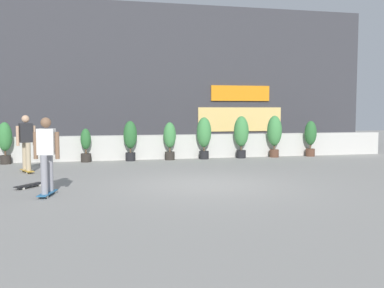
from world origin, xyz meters
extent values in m
plane|color=gray|center=(0.00, 0.00, 0.00)|extent=(48.00, 48.00, 0.00)
cube|color=beige|center=(0.00, 6.00, 0.45)|extent=(18.00, 0.40, 0.90)
cube|color=#38383D|center=(0.00, 10.00, 3.25)|extent=(20.00, 2.00, 6.50)
cube|color=orange|center=(3.99, 8.96, 2.60)|extent=(2.80, 0.08, 0.70)
cube|color=#F2CC72|center=(3.99, 8.97, 1.40)|extent=(4.00, 0.06, 1.10)
cylinder|color=#2D2823|center=(-5.61, 5.55, 0.15)|extent=(0.36, 0.36, 0.30)
cylinder|color=brown|center=(-5.61, 5.55, 0.38)|extent=(0.06, 0.06, 0.15)
ellipsoid|color=#387F3D|center=(-5.61, 5.55, 0.94)|extent=(0.48, 0.48, 0.98)
cylinder|color=black|center=(-4.29, 5.55, 0.15)|extent=(0.36, 0.36, 0.30)
cylinder|color=brown|center=(-4.29, 5.55, 0.38)|extent=(0.06, 0.06, 0.15)
ellipsoid|color=#235B2D|center=(-4.29, 5.55, 0.81)|extent=(0.35, 0.35, 0.72)
cylinder|color=#2D2823|center=(-2.93, 5.55, 0.15)|extent=(0.36, 0.36, 0.30)
cylinder|color=brown|center=(-2.93, 5.55, 0.38)|extent=(0.06, 0.06, 0.15)
ellipsoid|color=#2D6B33|center=(-2.93, 5.55, 0.82)|extent=(0.36, 0.36, 0.74)
cylinder|color=black|center=(-1.37, 5.55, 0.15)|extent=(0.36, 0.36, 0.30)
cylinder|color=brown|center=(-1.37, 5.55, 0.38)|extent=(0.06, 0.06, 0.15)
ellipsoid|color=#2D6B33|center=(-1.37, 5.55, 0.95)|extent=(0.49, 0.49, 1.00)
cylinder|color=#2D2823|center=(0.08, 5.55, 0.15)|extent=(0.36, 0.36, 0.30)
cylinder|color=brown|center=(0.08, 5.55, 0.38)|extent=(0.06, 0.06, 0.15)
ellipsoid|color=#428C47|center=(0.08, 5.55, 0.92)|extent=(0.46, 0.46, 0.94)
cylinder|color=black|center=(1.39, 5.55, 0.15)|extent=(0.36, 0.36, 0.30)
cylinder|color=brown|center=(1.39, 5.55, 0.38)|extent=(0.06, 0.06, 0.15)
ellipsoid|color=#428C47|center=(1.39, 5.55, 1.01)|extent=(0.55, 0.55, 1.12)
cylinder|color=black|center=(2.86, 5.55, 0.15)|extent=(0.36, 0.36, 0.30)
cylinder|color=brown|center=(2.86, 5.55, 0.38)|extent=(0.06, 0.06, 0.15)
ellipsoid|color=#428C47|center=(2.86, 5.55, 1.03)|extent=(0.56, 0.56, 1.15)
cylinder|color=brown|center=(4.22, 5.55, 0.15)|extent=(0.36, 0.36, 0.30)
cylinder|color=brown|center=(4.22, 5.55, 0.38)|extent=(0.06, 0.06, 0.15)
ellipsoid|color=#428C47|center=(4.22, 5.55, 1.03)|extent=(0.57, 0.57, 1.17)
cylinder|color=brown|center=(5.76, 5.55, 0.15)|extent=(0.36, 0.36, 0.30)
cylinder|color=brown|center=(5.76, 5.55, 0.38)|extent=(0.06, 0.06, 0.15)
ellipsoid|color=#2D6B33|center=(5.76, 5.55, 0.93)|extent=(0.47, 0.47, 0.96)
cube|color=#266699|center=(-3.68, -0.62, 0.07)|extent=(0.39, 0.82, 0.02)
cylinder|color=silver|center=(-3.70, -0.35, 0.03)|extent=(0.04, 0.06, 0.06)
cylinder|color=silver|center=(-3.54, -0.38, 0.03)|extent=(0.04, 0.06, 0.06)
cylinder|color=silver|center=(-3.82, -0.85, 0.03)|extent=(0.04, 0.06, 0.06)
cylinder|color=silver|center=(-3.67, -0.89, 0.03)|extent=(0.04, 0.06, 0.06)
cylinder|color=gray|center=(-3.64, -0.44, 0.49)|extent=(0.14, 0.14, 0.82)
cylinder|color=gray|center=(-3.73, -0.79, 0.49)|extent=(0.14, 0.14, 0.82)
cube|color=white|center=(-3.68, -0.62, 1.18)|extent=(0.40, 0.28, 0.56)
sphere|color=brown|center=(-3.68, -0.62, 1.59)|extent=(0.22, 0.22, 0.22)
cylinder|color=brown|center=(-3.91, -0.56, 1.10)|extent=(0.09, 0.09, 0.58)
cylinder|color=brown|center=(-3.45, -0.67, 1.10)|extent=(0.09, 0.09, 0.58)
cube|color=#BF8C26|center=(-4.61, 3.22, 0.07)|extent=(0.50, 0.81, 0.02)
cylinder|color=silver|center=(-4.43, 3.01, 0.03)|extent=(0.05, 0.06, 0.06)
cylinder|color=silver|center=(-4.58, 2.95, 0.03)|extent=(0.05, 0.06, 0.06)
cylinder|color=silver|center=(-4.64, 3.49, 0.03)|extent=(0.05, 0.06, 0.06)
cylinder|color=silver|center=(-4.79, 3.42, 0.03)|extent=(0.05, 0.06, 0.06)
cylinder|color=tan|center=(-4.54, 3.05, 0.49)|extent=(0.14, 0.14, 0.82)
cylinder|color=tan|center=(-4.68, 3.38, 0.49)|extent=(0.14, 0.14, 0.82)
cube|color=#262628|center=(-4.61, 3.22, 1.18)|extent=(0.41, 0.33, 0.56)
sphere|color=tan|center=(-4.61, 3.22, 1.59)|extent=(0.22, 0.22, 0.22)
cylinder|color=tan|center=(-4.40, 3.31, 1.10)|extent=(0.09, 0.09, 0.58)
cylinder|color=tan|center=(-4.83, 3.12, 1.10)|extent=(0.09, 0.09, 0.58)
cube|color=black|center=(-4.20, 0.54, 0.07)|extent=(0.65, 0.76, 0.02)
cylinder|color=silver|center=(-4.11, 0.80, 0.03)|extent=(0.06, 0.06, 0.06)
cylinder|color=silver|center=(-3.98, 0.70, 0.03)|extent=(0.06, 0.06, 0.06)
cylinder|color=silver|center=(-4.43, 0.39, 0.03)|extent=(0.06, 0.06, 0.06)
cylinder|color=silver|center=(-4.30, 0.29, 0.03)|extent=(0.06, 0.06, 0.06)
camera|label=1|loc=(-2.74, -10.52, 1.87)|focal=41.49mm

